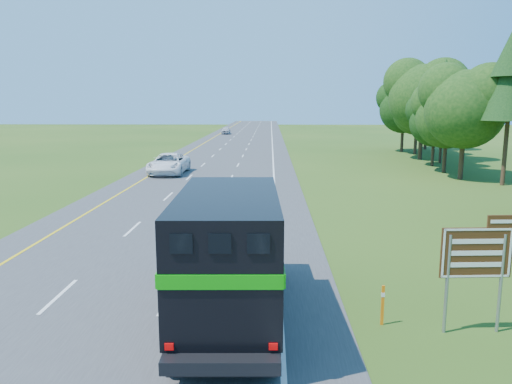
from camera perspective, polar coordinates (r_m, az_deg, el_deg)
road at (r=55.07m, az=-3.77°, el=3.48°), size 15.00×260.00×0.04m
lane_markings at (r=55.07m, az=-3.77°, el=3.50°), size 11.15×260.00×0.01m
horse_truck at (r=14.65m, az=-3.04°, el=-6.66°), size 2.99×8.81×3.87m
white_suv at (r=46.00m, az=-9.93°, el=3.22°), size 3.11×6.62×1.83m
far_car at (r=105.22m, az=-3.46°, el=7.04°), size 1.93×4.49×1.51m
exit_sign at (r=15.01m, az=23.98°, el=-6.84°), size 1.98×0.19×3.36m
delineator at (r=15.15m, az=14.27°, el=-12.29°), size 0.10×0.05×1.19m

